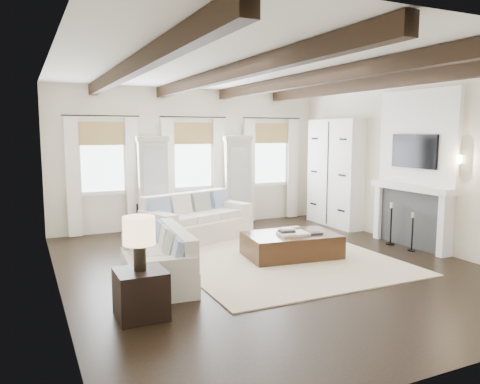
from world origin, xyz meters
name	(u,v)px	position (x,y,z in m)	size (l,w,h in m)	color
ground	(269,266)	(0.00, 0.00, 0.00)	(7.50, 7.50, 0.00)	black
room_shell	(282,149)	(0.75, 0.90, 1.89)	(6.54, 7.54, 3.22)	silver
area_rug	(275,256)	(0.38, 0.46, 0.01)	(3.58, 4.23, 0.02)	beige
sofa_back	(196,222)	(-0.45, 2.30, 0.38)	(2.44, 1.70, 0.96)	white
sofa_left	(160,261)	(-1.86, -0.06, 0.32)	(1.00, 1.92, 0.79)	white
ottoman	(291,245)	(0.62, 0.31, 0.21)	(1.61, 1.01, 0.42)	black
tray	(293,234)	(0.62, 0.24, 0.44)	(0.50, 0.38, 0.04)	white
book_lower	(287,231)	(0.52, 0.31, 0.48)	(0.26, 0.20, 0.04)	#262628
book_upper	(288,229)	(0.54, 0.31, 0.52)	(0.22, 0.17, 0.03)	beige
book_loose	(315,233)	(0.99, 0.12, 0.44)	(0.24, 0.18, 0.03)	#262628
side_table_front	(141,294)	(-2.43, -1.24, 0.29)	(0.58, 0.58, 0.58)	black
lamp_front	(139,234)	(-2.43, -1.24, 1.02)	(0.38, 0.38, 0.65)	black
side_table_back	(144,216)	(-1.17, 3.75, 0.32)	(0.42, 0.42, 0.63)	black
lamp_back	(143,183)	(-1.17, 3.75, 1.08)	(0.38, 0.38, 0.66)	black
candlestick_near	(412,235)	(2.90, -0.27, 0.30)	(0.15, 0.15, 0.73)	black
candlestick_far	(391,227)	(2.90, 0.29, 0.35)	(0.17, 0.17, 0.84)	black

